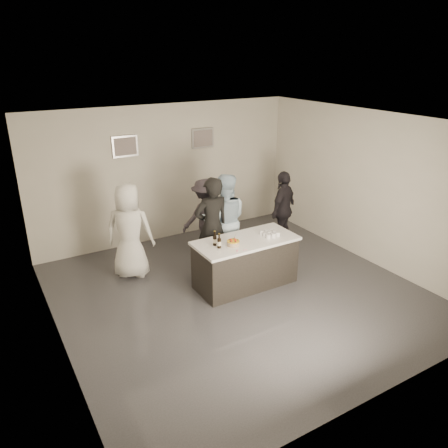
{
  "coord_description": "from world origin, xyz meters",
  "views": [
    {
      "loc": [
        -3.66,
        -5.72,
        4.01
      ],
      "look_at": [
        0.0,
        0.5,
        1.15
      ],
      "focal_mm": 35.0,
      "sensor_mm": 36.0,
      "label": 1
    }
  ],
  "objects_px": {
    "bar_counter": "(245,262)",
    "beer_bottle_a": "(215,238)",
    "beer_bottle_b": "(219,241)",
    "person_main_black": "(212,227)",
    "person_guest_left": "(130,231)",
    "person_guest_right": "(283,209)",
    "person_guest_back": "(205,215)",
    "cake": "(233,243)",
    "person_main_blue": "(224,221)"
  },
  "relations": [
    {
      "from": "person_main_black",
      "to": "person_guest_back",
      "type": "height_order",
      "value": "person_main_black"
    },
    {
      "from": "beer_bottle_b",
      "to": "person_guest_left",
      "type": "xyz_separation_m",
      "value": [
        -1.07,
        1.48,
        -0.12
      ]
    },
    {
      "from": "cake",
      "to": "beer_bottle_a",
      "type": "height_order",
      "value": "beer_bottle_a"
    },
    {
      "from": "person_main_black",
      "to": "person_guest_back",
      "type": "xyz_separation_m",
      "value": [
        0.39,
        1.0,
        -0.17
      ]
    },
    {
      "from": "person_guest_left",
      "to": "person_guest_right",
      "type": "distance_m",
      "value": 3.35
    },
    {
      "from": "beer_bottle_b",
      "to": "person_guest_right",
      "type": "distance_m",
      "value": 2.56
    },
    {
      "from": "person_guest_left",
      "to": "person_guest_right",
      "type": "xyz_separation_m",
      "value": [
        3.34,
        -0.31,
        -0.07
      ]
    },
    {
      "from": "bar_counter",
      "to": "person_main_black",
      "type": "xyz_separation_m",
      "value": [
        -0.29,
        0.72,
        0.51
      ]
    },
    {
      "from": "beer_bottle_b",
      "to": "person_guest_right",
      "type": "xyz_separation_m",
      "value": [
        2.27,
        1.17,
        -0.19
      ]
    },
    {
      "from": "beer_bottle_a",
      "to": "person_main_blue",
      "type": "height_order",
      "value": "person_main_blue"
    },
    {
      "from": "beer_bottle_b",
      "to": "bar_counter",
      "type": "bearing_deg",
      "value": 6.51
    },
    {
      "from": "person_main_blue",
      "to": "person_guest_left",
      "type": "xyz_separation_m",
      "value": [
        -1.76,
        0.49,
        -0.03
      ]
    },
    {
      "from": "cake",
      "to": "person_main_blue",
      "type": "bearing_deg",
      "value": 67.39
    },
    {
      "from": "person_guest_left",
      "to": "person_guest_right",
      "type": "bearing_deg",
      "value": -151.32
    },
    {
      "from": "person_main_blue",
      "to": "person_guest_left",
      "type": "distance_m",
      "value": 1.82
    },
    {
      "from": "cake",
      "to": "person_main_blue",
      "type": "distance_m",
      "value": 1.1
    },
    {
      "from": "person_guest_right",
      "to": "person_main_black",
      "type": "bearing_deg",
      "value": -16.87
    },
    {
      "from": "person_guest_right",
      "to": "beer_bottle_a",
      "type": "bearing_deg",
      "value": -3.51
    },
    {
      "from": "person_guest_left",
      "to": "person_guest_right",
      "type": "height_order",
      "value": "person_guest_left"
    },
    {
      "from": "bar_counter",
      "to": "beer_bottle_a",
      "type": "distance_m",
      "value": 0.83
    },
    {
      "from": "cake",
      "to": "person_guest_right",
      "type": "height_order",
      "value": "person_guest_right"
    },
    {
      "from": "bar_counter",
      "to": "cake",
      "type": "bearing_deg",
      "value": -163.5
    },
    {
      "from": "beer_bottle_b",
      "to": "person_main_black",
      "type": "bearing_deg",
      "value": 69.5
    },
    {
      "from": "person_main_black",
      "to": "person_guest_back",
      "type": "distance_m",
      "value": 1.08
    },
    {
      "from": "beer_bottle_b",
      "to": "person_guest_left",
      "type": "distance_m",
      "value": 1.83
    },
    {
      "from": "bar_counter",
      "to": "beer_bottle_b",
      "type": "relative_size",
      "value": 7.15
    },
    {
      "from": "bar_counter",
      "to": "person_guest_right",
      "type": "bearing_deg",
      "value": 33.16
    },
    {
      "from": "person_guest_left",
      "to": "cake",
      "type": "bearing_deg",
      "value": 165.5
    },
    {
      "from": "beer_bottle_a",
      "to": "person_main_black",
      "type": "relative_size",
      "value": 0.14
    },
    {
      "from": "cake",
      "to": "person_guest_back",
      "type": "bearing_deg",
      "value": 76.98
    },
    {
      "from": "person_main_blue",
      "to": "person_guest_left",
      "type": "bearing_deg",
      "value": 9.29
    },
    {
      "from": "bar_counter",
      "to": "person_main_black",
      "type": "relative_size",
      "value": 0.97
    },
    {
      "from": "beer_bottle_a",
      "to": "person_guest_right",
      "type": "height_order",
      "value": "person_guest_right"
    },
    {
      "from": "cake",
      "to": "person_main_black",
      "type": "height_order",
      "value": "person_main_black"
    },
    {
      "from": "person_guest_left",
      "to": "person_main_blue",
      "type": "bearing_deg",
      "value": -161.61
    },
    {
      "from": "person_guest_right",
      "to": "person_guest_left",
      "type": "bearing_deg",
      "value": -33.19
    },
    {
      "from": "beer_bottle_a",
      "to": "person_main_blue",
      "type": "distance_m",
      "value": 1.1
    },
    {
      "from": "bar_counter",
      "to": "person_main_blue",
      "type": "distance_m",
      "value": 1.05
    },
    {
      "from": "person_guest_right",
      "to": "person_guest_back",
      "type": "distance_m",
      "value": 1.7
    },
    {
      "from": "bar_counter",
      "to": "person_main_black",
      "type": "bearing_deg",
      "value": 112.08
    },
    {
      "from": "cake",
      "to": "beer_bottle_b",
      "type": "height_order",
      "value": "beer_bottle_b"
    },
    {
      "from": "person_guest_right",
      "to": "person_guest_back",
      "type": "relative_size",
      "value": 1.06
    },
    {
      "from": "person_main_black",
      "to": "person_main_blue",
      "type": "bearing_deg",
      "value": -149.0
    },
    {
      "from": "beer_bottle_a",
      "to": "person_guest_left",
      "type": "bearing_deg",
      "value": 128.32
    },
    {
      "from": "bar_counter",
      "to": "cake",
      "type": "relative_size",
      "value": 8.44
    },
    {
      "from": "person_guest_left",
      "to": "beer_bottle_b",
      "type": "bearing_deg",
      "value": 159.93
    },
    {
      "from": "person_main_black",
      "to": "bar_counter",
      "type": "bearing_deg",
      "value": 115.49
    },
    {
      "from": "person_guest_left",
      "to": "person_guest_back",
      "type": "height_order",
      "value": "person_guest_left"
    },
    {
      "from": "beer_bottle_b",
      "to": "person_main_blue",
      "type": "distance_m",
      "value": 1.2
    },
    {
      "from": "person_guest_left",
      "to": "person_main_black",
      "type": "bearing_deg",
      "value": -173.03
    }
  ]
}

